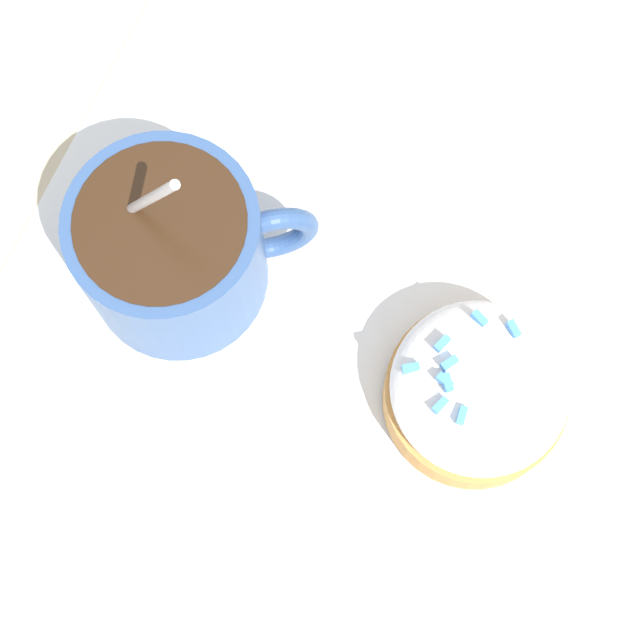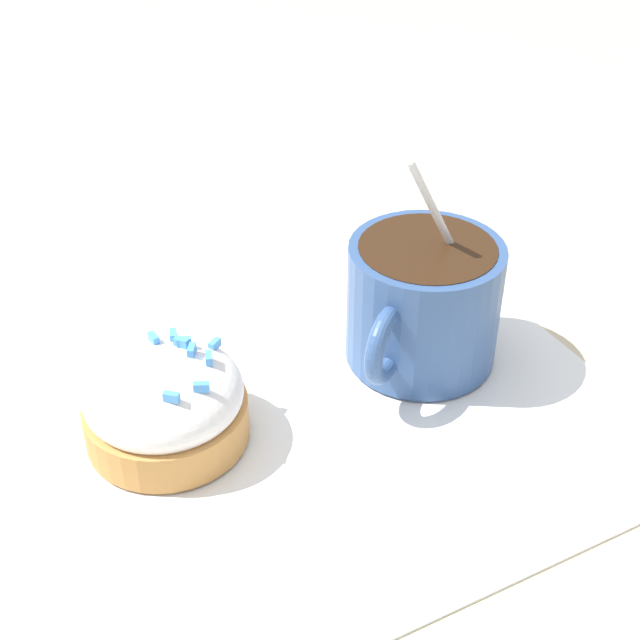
# 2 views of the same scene
# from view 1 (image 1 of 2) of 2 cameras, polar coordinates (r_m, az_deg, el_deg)

# --- Properties ---
(ground_plane) EXTENTS (3.00, 3.00, 0.00)m
(ground_plane) POSITION_cam_1_polar(r_m,az_deg,el_deg) (0.48, -0.06, -1.49)
(ground_plane) COLOR #C6B793
(paper_napkin) EXTENTS (0.32, 0.32, 0.00)m
(paper_napkin) POSITION_cam_1_polar(r_m,az_deg,el_deg) (0.48, -0.06, -1.44)
(paper_napkin) COLOR white
(paper_napkin) RESTS_ON ground_plane
(coffee_cup) EXTENTS (0.10, 0.09, 0.12)m
(coffee_cup) POSITION_cam_1_polar(r_m,az_deg,el_deg) (0.46, -8.05, 3.48)
(coffee_cup) COLOR #335184
(coffee_cup) RESTS_ON paper_napkin
(frosted_pastry) EXTENTS (0.08, 0.08, 0.05)m
(frosted_pastry) POSITION_cam_1_polar(r_m,az_deg,el_deg) (0.46, 8.40, -3.75)
(frosted_pastry) COLOR #C18442
(frosted_pastry) RESTS_ON paper_napkin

